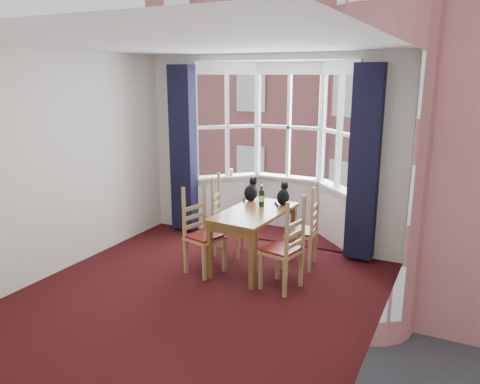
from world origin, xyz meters
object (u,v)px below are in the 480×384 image
Objects in this scene: chair_right_far at (307,233)px; wine_bottle at (262,197)px; cat_left at (251,191)px; cat_right at (283,196)px; dining_table at (254,219)px; chair_left_near at (200,236)px; chair_right_near at (288,253)px; candle_tall at (231,172)px; chair_left_far at (222,221)px.

chair_right_far is 3.13× the size of wine_bottle.
chair_right_far is 2.69× the size of cat_left.
dining_table is at bearing -116.20° from cat_right.
chair_left_near and chair_right_near have the same top height.
chair_right_near is 2.69× the size of cat_left.
dining_table is 0.34m from wine_bottle.
chair_right_far is at bearing 7.92° from wine_bottle.
chair_right_far reaches higher than dining_table.
dining_table is 4.22× the size of cat_right.
chair_left_near is at bearing -110.83° from cat_left.
candle_tall is (-1.29, 0.95, 0.03)m from cat_right.
cat_right is at bearing 46.85° from chair_left_near.
cat_right is 1.09× the size of wine_bottle.
chair_right_far is at bearing -32.47° from candle_tall.
chair_right_near is 1.09m from cat_right.
chair_right_far is at bearing -8.04° from cat_left.
chair_right_near is (1.23, -0.04, 0.00)m from chair_left_near.
cat_left reaches higher than wine_bottle.
chair_left_near is 2.88× the size of cat_right.
chair_left_near is 1.00× the size of chair_left_far.
chair_right_far is at bearing -17.37° from cat_right.
chair_left_far is at bearing -167.98° from cat_right.
wine_bottle is (0.62, -0.03, 0.44)m from chair_left_far.
chair_left_far is 2.88× the size of cat_right.
dining_table is 1.46× the size of chair_left_near.
cat_left is (-0.88, 0.12, 0.44)m from chair_right_far.
cat_left is (0.33, 0.86, 0.44)m from chair_left_near.
chair_left_near is 1.00× the size of chair_right_far.
chair_left_far is 1.46m from chair_right_near.
cat_right is at bearing 43.02° from wine_bottle.
cat_right is 0.31m from wine_bottle.
cat_left reaches higher than candle_tall.
chair_left_near reaches higher than dining_table.
chair_right_far is at bearing 2.59° from chair_left_far.
chair_right_far is 0.60m from cat_right.
chair_left_far is (-0.63, 0.27, -0.20)m from dining_table.
chair_left_far is 1.25m from chair_right_far.
chair_left_far is at bearing 150.39° from chair_right_near.
wine_bottle reaches higher than dining_table.
chair_left_far is 0.60m from cat_left.
candle_tall is at bearing 143.66° from cat_right.
cat_left reaches higher than cat_right.
dining_table is 1.46× the size of chair_left_far.
chair_left_far is 2.69× the size of cat_left.
chair_right_far is (0.62, 0.33, -0.20)m from dining_table.
chair_right_far is (-0.02, 0.78, 0.00)m from chair_right_near.
wine_bottle is (-0.00, 0.24, 0.24)m from dining_table.
wine_bottle is at bearing -39.61° from cat_left.
wine_bottle is (0.26, -0.21, -0.00)m from cat_left.
cat_right reaches higher than chair_right_near.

